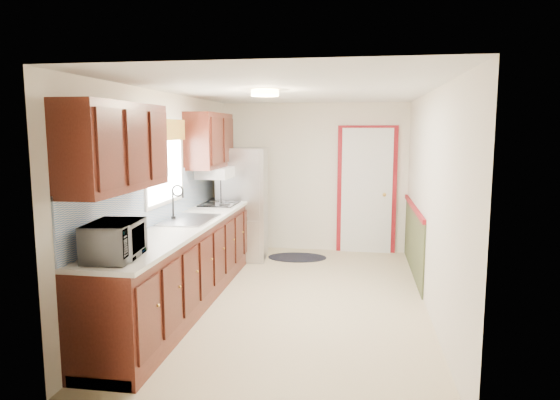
% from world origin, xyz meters
% --- Properties ---
extents(room_shell, '(3.20, 5.20, 2.52)m').
position_xyz_m(room_shell, '(0.00, 0.00, 1.20)').
color(room_shell, '#CBB88F').
rests_on(room_shell, ground).
extents(kitchen_run, '(0.63, 4.00, 2.20)m').
position_xyz_m(kitchen_run, '(-1.24, -0.29, 0.81)').
color(kitchen_run, '#3E150E').
rests_on(kitchen_run, ground).
extents(back_wall_trim, '(1.12, 2.30, 2.08)m').
position_xyz_m(back_wall_trim, '(0.99, 2.21, 0.89)').
color(back_wall_trim, maroon).
rests_on(back_wall_trim, ground).
extents(ceiling_fixture, '(0.30, 0.30, 0.06)m').
position_xyz_m(ceiling_fixture, '(-0.30, -0.20, 2.36)').
color(ceiling_fixture, '#FFD88C').
rests_on(ceiling_fixture, room_shell).
extents(microwave, '(0.36, 0.57, 0.37)m').
position_xyz_m(microwave, '(-1.20, -1.95, 1.12)').
color(microwave, white).
rests_on(microwave, kitchen_run).
extents(refrigerator, '(0.76, 0.74, 1.70)m').
position_xyz_m(refrigerator, '(-1.02, 1.75, 0.85)').
color(refrigerator, '#B7B7BC').
rests_on(refrigerator, ground).
extents(rug, '(0.95, 0.65, 0.01)m').
position_xyz_m(rug, '(-0.20, 1.90, 0.01)').
color(rug, black).
rests_on(rug, ground).
extents(cooktop, '(0.48, 0.57, 0.02)m').
position_xyz_m(cooktop, '(-1.19, 1.05, 0.95)').
color(cooktop, black).
rests_on(cooktop, kitchen_run).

